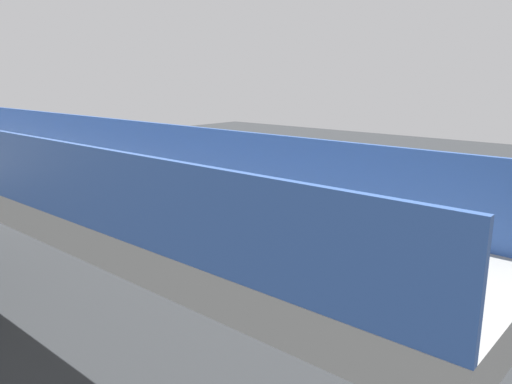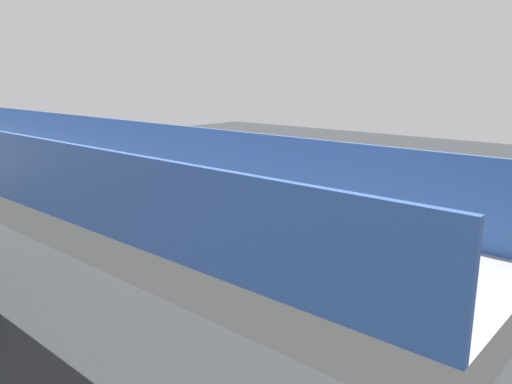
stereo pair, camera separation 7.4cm
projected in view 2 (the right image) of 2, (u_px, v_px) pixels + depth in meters
ground at (261, 228)px, 24.20m from camera, size 80.00×80.00×0.00m
city_bus at (258, 184)px, 24.97m from camera, size 11.54×2.85×3.15m
parked_van at (112, 194)px, 25.90m from camera, size 4.80×2.17×2.05m
bicycle_blue at (80, 192)px, 29.98m from camera, size 1.77×0.44×0.96m
bicycle_orange at (33, 204)px, 27.20m from camera, size 1.77×0.44×0.96m
bicycle_black at (56, 199)px, 28.28m from camera, size 1.77×0.44×0.96m
pedestrian at (379, 248)px, 18.78m from camera, size 0.38×0.38×1.79m
traffic_sign at (449, 200)px, 21.84m from camera, size 0.08×0.60×2.80m
lane_dash_leftmost at (360, 232)px, 23.46m from camera, size 2.00×0.20×0.01m
lane_dash_left at (293, 217)px, 26.04m from camera, size 2.00×0.20×0.01m
lane_dash_centre at (237, 204)px, 28.62m from camera, size 2.00×0.20×0.01m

